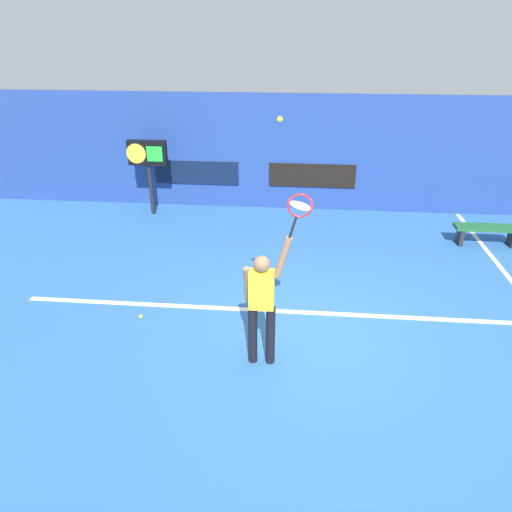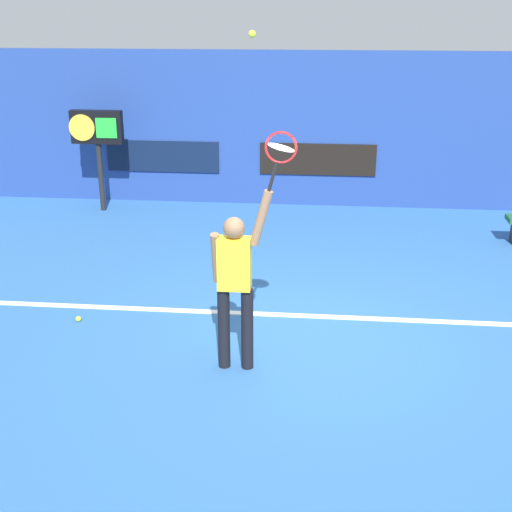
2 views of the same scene
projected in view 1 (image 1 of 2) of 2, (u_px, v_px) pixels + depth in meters
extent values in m
plane|color=#2D609E|center=(314.00, 333.00, 7.38)|extent=(18.00, 18.00, 0.00)
cube|color=navy|center=(313.00, 154.00, 11.79)|extent=(18.00, 0.20, 2.89)
cube|color=black|center=(312.00, 176.00, 11.93)|extent=(2.20, 0.03, 0.60)
cube|color=#0C1933|center=(197.00, 173.00, 12.18)|extent=(2.20, 0.03, 0.60)
cube|color=white|center=(313.00, 313.00, 7.87)|extent=(10.00, 0.10, 0.01)
cube|color=white|center=(511.00, 281.00, 8.84)|extent=(0.10, 7.00, 0.01)
cylinder|color=black|center=(253.00, 334.00, 6.56)|extent=(0.13, 0.13, 0.92)
cylinder|color=black|center=(270.00, 335.00, 6.54)|extent=(0.13, 0.13, 0.92)
cube|color=yellow|center=(262.00, 290.00, 6.22)|extent=(0.34, 0.20, 0.55)
sphere|color=#8C6647|center=(262.00, 264.00, 6.05)|extent=(0.22, 0.22, 0.22)
cylinder|color=#8C6647|center=(283.00, 257.00, 5.98)|extent=(0.24, 0.09, 0.58)
cylinder|color=#8C6647|center=(247.00, 284.00, 6.30)|extent=(0.09, 0.23, 0.58)
cylinder|color=black|center=(293.00, 227.00, 5.78)|extent=(0.11, 0.03, 0.30)
torus|color=red|center=(300.00, 206.00, 5.65)|extent=(0.38, 0.02, 0.38)
cylinder|color=silver|center=(300.00, 206.00, 5.65)|extent=(0.26, 0.27, 0.07)
sphere|color=#CCE033|center=(280.00, 119.00, 5.13)|extent=(0.07, 0.07, 0.07)
cylinder|color=black|center=(151.00, 190.00, 11.76)|extent=(0.10, 0.10, 1.28)
cube|color=black|center=(147.00, 153.00, 11.34)|extent=(0.95, 0.18, 0.60)
cylinder|color=gold|center=(136.00, 154.00, 11.27)|extent=(0.48, 0.02, 0.48)
cube|color=#26D833|center=(155.00, 154.00, 11.23)|extent=(0.38, 0.02, 0.36)
cube|color=#1E592D|center=(488.00, 228.00, 10.15)|extent=(1.40, 0.36, 0.08)
cube|color=#262628|center=(460.00, 236.00, 10.29)|extent=(0.08, 0.32, 0.37)
cube|color=#262628|center=(512.00, 238.00, 10.20)|extent=(0.08, 0.32, 0.37)
sphere|color=#CCE033|center=(141.00, 317.00, 7.72)|extent=(0.07, 0.07, 0.07)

